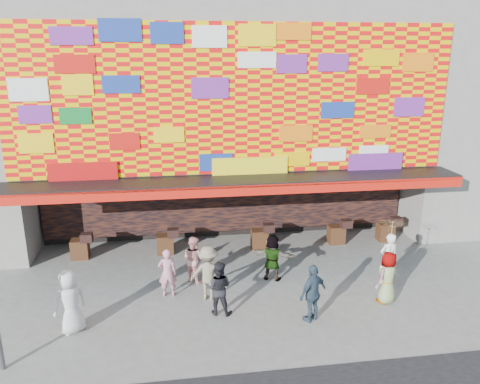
% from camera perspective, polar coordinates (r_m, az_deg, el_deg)
% --- Properties ---
extents(ground, '(90.00, 90.00, 0.00)m').
position_cam_1_polar(ground, '(13.59, 1.80, -14.62)').
color(ground, slate).
rests_on(ground, ground).
extents(shop_building, '(15.20, 9.40, 10.00)m').
position_cam_1_polar(shop_building, '(19.81, -2.30, 11.33)').
color(shop_building, gray).
rests_on(shop_building, ground).
extents(ped_a, '(1.01, 0.96, 1.75)m').
position_cam_1_polar(ped_a, '(13.15, -19.99, -12.45)').
color(ped_a, silver).
rests_on(ped_a, ground).
extents(ped_b, '(0.56, 0.37, 1.51)m').
position_cam_1_polar(ped_b, '(14.29, -8.84, -9.71)').
color(ped_b, '#C37E90').
rests_on(ped_b, ground).
extents(ped_c, '(0.89, 0.78, 1.55)m').
position_cam_1_polar(ped_c, '(13.25, -2.64, -11.62)').
color(ped_c, black).
rests_on(ped_c, ground).
extents(ped_d, '(1.17, 0.82, 1.66)m').
position_cam_1_polar(ped_d, '(13.99, -3.90, -9.80)').
color(ped_d, '#7E755C').
rests_on(ped_d, ground).
extents(ped_e, '(1.03, 0.85, 1.64)m').
position_cam_1_polar(ped_e, '(13.05, 8.87, -12.08)').
color(ped_e, '#304354').
rests_on(ped_e, ground).
extents(ped_f, '(1.48, 1.02, 1.53)m').
position_cam_1_polar(ped_f, '(15.12, 3.98, -7.96)').
color(ped_f, gray).
rests_on(ped_f, ground).
extents(ped_g, '(0.91, 0.79, 1.57)m').
position_cam_1_polar(ped_g, '(14.44, 17.56, -9.90)').
color(ped_g, gray).
rests_on(ped_g, ground).
extents(ped_h, '(0.66, 0.48, 1.67)m').
position_cam_1_polar(ped_h, '(15.56, 17.63, -7.73)').
color(ped_h, white).
rests_on(ped_h, ground).
extents(ped_i, '(0.92, 0.92, 1.51)m').
position_cam_1_polar(ped_i, '(15.08, -5.68, -8.13)').
color(ped_i, pink).
rests_on(ped_i, ground).
extents(parasol, '(0.94, 0.96, 1.79)m').
position_cam_1_polar(parasol, '(13.92, 18.04, -4.96)').
color(parasol, '#D0C483').
rests_on(parasol, ground).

